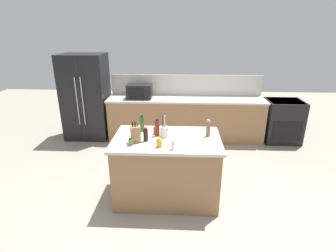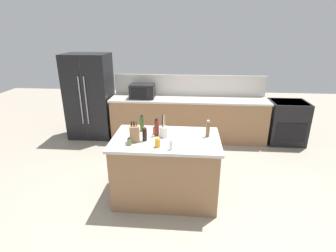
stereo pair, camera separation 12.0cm
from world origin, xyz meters
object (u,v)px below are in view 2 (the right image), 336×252
range_oven (286,122)px  olive_oil_bottle (142,124)px  honey_jar (157,143)px  spice_jar_paprika (155,131)px  refrigerator (90,96)px  pepper_grinder (208,129)px  utensil_crock (164,131)px  salt_shaker (171,145)px  vinegar_bottle (157,128)px  microwave (142,91)px  knife_block (134,134)px  soy_sauce_bottle (145,134)px  spice_jar_oregano (129,142)px

range_oven → olive_oil_bottle: (-2.80, -1.96, 0.59)m
honey_jar → spice_jar_paprika: honey_jar is taller
refrigerator → pepper_grinder: bearing=-40.6°
utensil_crock → salt_shaker: utensil_crock is taller
range_oven → spice_jar_paprika: (-2.61, -2.05, 0.52)m
refrigerator → vinegar_bottle: (1.78, -2.17, 0.13)m
microwave → pepper_grinder: 2.46m
range_oven → knife_block: knife_block is taller
salt_shaker → olive_oil_bottle: (-0.47, 0.60, 0.06)m
salt_shaker → vinegar_bottle: bearing=117.8°
olive_oil_bottle → pepper_grinder: size_ratio=1.04×
microwave → honey_jar: size_ratio=4.28×
range_oven → pepper_grinder: 2.85m
microwave → spice_jar_paprika: bearing=-75.5°
refrigerator → soy_sauce_bottle: size_ratio=9.52×
refrigerator → pepper_grinder: 3.30m
microwave → honey_jar: (0.63, -2.49, -0.10)m
range_oven → soy_sauce_bottle: soy_sauce_bottle is taller
olive_oil_bottle → refrigerator: bearing=127.6°
vinegar_bottle → microwave: bearing=105.1°
refrigerator → microwave: refrigerator is taller
soy_sauce_bottle → refrigerator: bearing=124.9°
utensil_crock → pepper_grinder: 0.62m
knife_block → honey_jar: bearing=-39.0°
refrigerator → spice_jar_oregano: 2.91m
spice_jar_paprika → soy_sauce_bottle: (-0.10, -0.25, 0.04)m
range_oven → knife_block: size_ratio=3.17×
honey_jar → spice_jar_paprika: size_ratio=1.14×
spice_jar_oregano → pepper_grinder: (1.04, 0.37, 0.07)m
pepper_grinder → honey_jar: bearing=-149.1°
spice_jar_oregano → soy_sauce_bottle: bearing=41.4°
knife_block → salt_shaker: (0.51, -0.21, -0.05)m
utensil_crock → microwave: bearing=107.4°
spice_jar_paprika → pepper_grinder: bearing=-2.9°
refrigerator → microwave: 1.22m
olive_oil_bottle → pepper_grinder: (0.95, -0.13, -0.00)m
knife_block → salt_shaker: knife_block is taller
knife_block → salt_shaker: 0.55m
utensil_crock → spice_jar_oregano: 0.52m
utensil_crock → spice_jar_paprika: size_ratio=2.99×
vinegar_bottle → honey_jar: (0.06, -0.37, -0.06)m
spice_jar_paprika → pepper_grinder: size_ratio=0.44×
soy_sauce_bottle → spice_jar_oregano: size_ratio=1.89×
range_oven → pepper_grinder: (-1.85, -2.09, 0.59)m
pepper_grinder → microwave: bearing=121.6°
utensil_crock → range_oven: bearing=41.1°
range_oven → soy_sauce_bottle: size_ratio=4.69×
range_oven → refrigerator: bearing=179.3°
salt_shaker → utensil_crock: bearing=108.0°
honey_jar → spice_jar_oregano: honey_jar is taller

